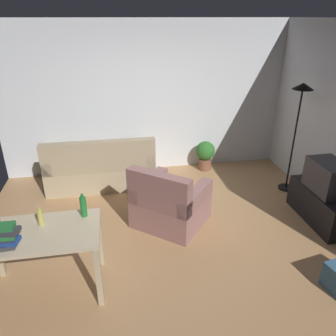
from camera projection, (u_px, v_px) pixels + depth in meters
ground_plane at (167, 233)px, 4.52m from camera, size 5.20×4.40×0.02m
wall_rear at (146, 99)px, 5.90m from camera, size 5.20×0.10×2.70m
couch at (101, 169)px, 5.66m from camera, size 1.82×0.84×0.92m
tv_stand at (322, 206)px, 4.70m from camera, size 0.44×1.10×0.48m
tv at (328, 177)px, 4.51m from camera, size 0.41×0.60×0.44m
torchiere_lamp at (299, 109)px, 5.07m from camera, size 0.32×0.32×1.81m
desk at (41, 240)px, 3.32m from camera, size 1.20×0.70×0.76m
potted_plant at (205, 154)px, 6.24m from camera, size 0.36×0.36×0.57m
armchair at (169, 204)px, 4.58m from camera, size 1.23×1.22×0.92m
bottle_squat at (40, 217)px, 3.34m from camera, size 0.06×0.06×0.21m
bottle_green at (83, 206)px, 3.48m from camera, size 0.07×0.07×0.27m
book_stack at (5, 236)px, 3.02m from camera, size 0.28×0.20×0.23m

